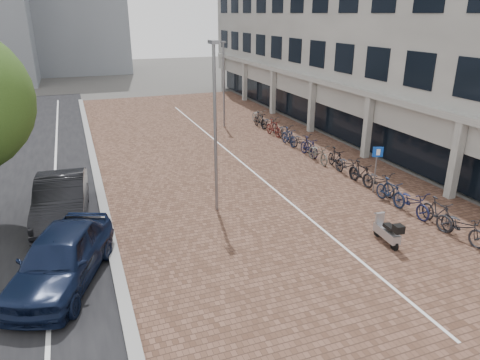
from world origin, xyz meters
name	(u,v)px	position (x,y,z in m)	size (l,w,h in m)	color
ground	(315,294)	(0.00, 0.00, 0.00)	(140.00, 140.00, 0.00)	#474442
plaza_brick	(235,161)	(2.00, 12.00, 0.01)	(14.50, 42.00, 0.04)	brown
street_asphalt	(7,188)	(-9.00, 12.00, 0.01)	(8.00, 50.00, 0.03)	black
curb	(97,176)	(-5.10, 12.00, 0.07)	(0.35, 42.00, 0.14)	gray
lane_line	(55,182)	(-7.00, 12.00, 0.02)	(0.12, 44.00, 0.00)	white
parking_line	(239,160)	(2.20, 12.00, 0.04)	(0.10, 30.00, 0.00)	white
car_navy	(61,258)	(-6.60, 3.10, 0.82)	(1.95, 4.84, 1.65)	black
car_dark	(62,199)	(-6.59, 7.68, 0.83)	(1.76, 5.04, 1.66)	black
scooter_front	(387,231)	(3.71, 1.68, 0.49)	(0.44, 1.41, 0.97)	#A3A3A8
parking_sign	(376,163)	(6.11, 5.62, 1.38)	(0.42, 0.21, 2.11)	slate
lamp_near	(215,132)	(-0.86, 6.36, 3.23)	(0.12, 0.12, 6.46)	gray
lamp_far	(224,86)	(3.90, 19.34, 2.82)	(0.12, 0.12, 5.63)	slate
bike_row	(322,152)	(6.22, 10.20, 0.52)	(1.21, 20.41, 1.05)	black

